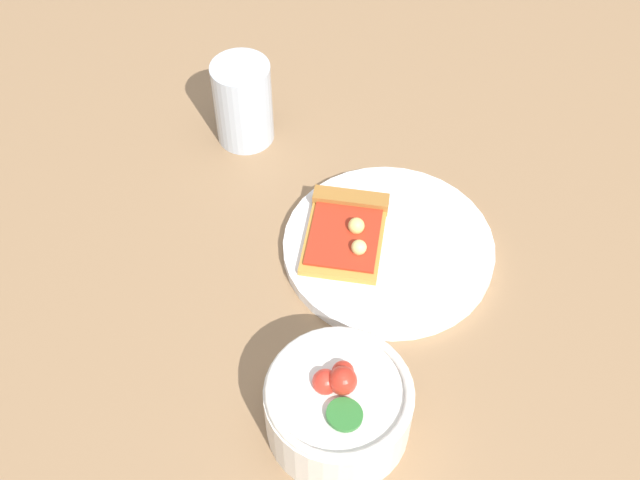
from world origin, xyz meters
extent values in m
plane|color=#93704C|center=(0.00, 0.00, 0.00)|extent=(2.40, 2.40, 0.00)
cylinder|color=white|center=(0.01, 0.01, 0.01)|extent=(0.23, 0.23, 0.01)
cube|color=gold|center=(-0.03, -0.02, 0.02)|extent=(0.13, 0.14, 0.01)
cube|color=#A36B2D|center=(-0.06, 0.02, 0.02)|extent=(0.08, 0.07, 0.02)
cube|color=#B22D19|center=(-0.03, -0.02, 0.02)|extent=(0.12, 0.12, 0.00)
sphere|color=#EAD172|center=(-0.03, -0.01, 0.03)|extent=(0.02, 0.02, 0.02)
sphere|color=#F2D87F|center=(-0.01, -0.03, 0.03)|extent=(0.02, 0.02, 0.02)
cylinder|color=white|center=(0.11, -0.17, 0.03)|extent=(0.13, 0.13, 0.06)
torus|color=white|center=(0.11, -0.17, 0.07)|extent=(0.13, 0.13, 0.01)
sphere|color=red|center=(0.10, -0.18, 0.07)|extent=(0.02, 0.02, 0.02)
sphere|color=red|center=(0.11, -0.17, 0.07)|extent=(0.03, 0.03, 0.03)
sphere|color=red|center=(0.10, -0.16, 0.07)|extent=(0.02, 0.02, 0.02)
cylinder|color=#2D722D|center=(0.13, -0.19, 0.07)|extent=(0.04, 0.04, 0.01)
cylinder|color=silver|center=(-0.24, 0.02, 0.05)|extent=(0.07, 0.07, 0.11)
cylinder|color=black|center=(-0.24, 0.02, 0.04)|extent=(0.06, 0.06, 0.07)
camera|label=1|loc=(0.34, -0.42, 0.70)|focal=45.51mm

